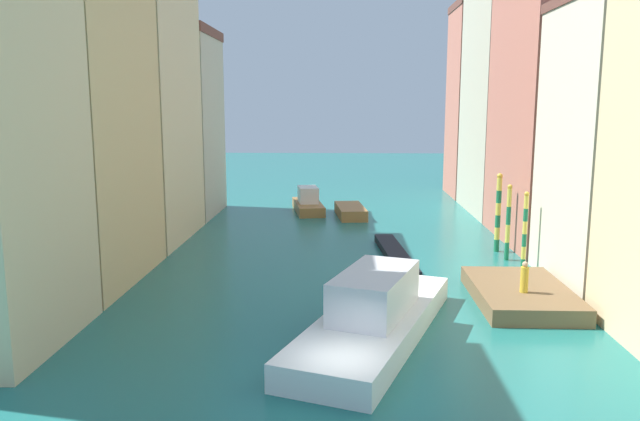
% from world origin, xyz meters
% --- Properties ---
extents(ground_plane, '(154.00, 154.00, 0.00)m').
position_xyz_m(ground_plane, '(0.00, 24.50, 0.00)').
color(ground_plane, '#1E6B66').
extents(building_left_1, '(7.77, 10.23, 17.00)m').
position_xyz_m(building_left_1, '(-14.69, 12.29, 8.51)').
color(building_left_1, '#DBB77A').
rests_on(building_left_1, ground).
extents(building_left_2, '(7.77, 10.69, 17.68)m').
position_xyz_m(building_left_2, '(-14.69, 22.85, 8.85)').
color(building_left_2, beige).
rests_on(building_left_2, ground).
extents(building_left_3, '(7.77, 8.94, 15.50)m').
position_xyz_m(building_left_3, '(-14.69, 32.78, 7.77)').
color(building_left_3, '#BCB299').
rests_on(building_left_3, ground).
extents(building_right_1, '(7.77, 8.59, 14.68)m').
position_xyz_m(building_right_1, '(14.69, 12.39, 7.35)').
color(building_right_1, beige).
rests_on(building_right_1, ground).
extents(building_right_2, '(7.77, 12.14, 19.31)m').
position_xyz_m(building_right_2, '(14.69, 23.02, 9.66)').
color(building_right_2, '#C6705B').
rests_on(building_right_2, ground).
extents(building_right_3, '(7.77, 11.75, 21.84)m').
position_xyz_m(building_right_3, '(14.69, 34.91, 10.93)').
color(building_right_3, '#BCB299').
rests_on(building_right_3, ground).
extents(building_right_4, '(7.77, 8.15, 19.30)m').
position_xyz_m(building_right_4, '(14.69, 45.15, 9.66)').
color(building_right_4, '#C6705B').
rests_on(building_right_4, ground).
extents(waterfront_dock, '(4.31, 7.17, 0.79)m').
position_xyz_m(waterfront_dock, '(8.43, 9.37, 0.39)').
color(waterfront_dock, brown).
rests_on(waterfront_dock, ground).
extents(person_on_dock, '(0.36, 0.36, 1.45)m').
position_xyz_m(person_on_dock, '(8.27, 8.37, 1.46)').
color(person_on_dock, gold).
rests_on(person_on_dock, waterfront_dock).
extents(mooring_pole_0, '(0.27, 0.27, 4.55)m').
position_xyz_m(mooring_pole_0, '(10.10, 14.96, 2.32)').
color(mooring_pole_0, '#197247').
rests_on(mooring_pole_0, ground).
extents(mooring_pole_1, '(0.29, 0.29, 4.61)m').
position_xyz_m(mooring_pole_1, '(9.85, 17.54, 2.35)').
color(mooring_pole_1, '#197247').
rests_on(mooring_pole_1, ground).
extents(mooring_pole_2, '(0.36, 0.36, 5.03)m').
position_xyz_m(mooring_pole_2, '(9.78, 19.77, 2.57)').
color(mooring_pole_2, '#197247').
rests_on(mooring_pole_2, ground).
extents(vaporetto_white, '(7.57, 12.87, 2.73)m').
position_xyz_m(vaporetto_white, '(1.26, 4.58, 0.94)').
color(vaporetto_white, white).
rests_on(vaporetto_white, ground).
extents(gondola_black, '(2.07, 9.98, 0.46)m').
position_xyz_m(gondola_black, '(3.16, 17.75, 0.23)').
color(gondola_black, black).
rests_on(gondola_black, ground).
extents(motorboat_0, '(3.31, 6.94, 2.19)m').
position_xyz_m(motorboat_0, '(-3.15, 34.34, 0.76)').
color(motorboat_0, olive).
rests_on(motorboat_0, ground).
extents(motorboat_1, '(2.80, 5.88, 0.89)m').
position_xyz_m(motorboat_1, '(0.55, 32.06, 0.44)').
color(motorboat_1, olive).
rests_on(motorboat_1, ground).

